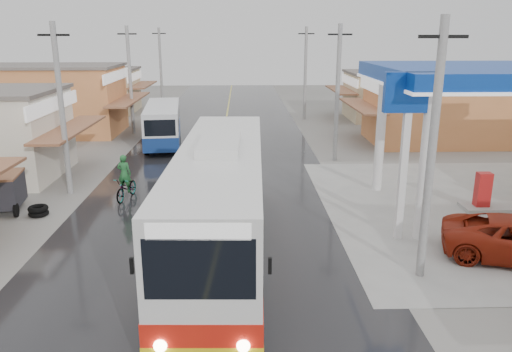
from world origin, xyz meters
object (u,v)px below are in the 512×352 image
(tricycle_near, at_px, (4,190))
(tyre_stack, at_px, (38,211))
(coach_bus, at_px, (221,200))
(cyclist, at_px, (126,184))
(second_bus, at_px, (163,124))

(tricycle_near, xyz_separation_m, tyre_stack, (1.61, -0.63, -0.74))
(coach_bus, xyz_separation_m, tyre_stack, (-7.95, 4.02, -1.77))
(coach_bus, distance_m, tricycle_near, 10.67)
(tricycle_near, relative_size, tyre_stack, 2.63)
(cyclist, bearing_deg, second_bus, 102.09)
(tyre_stack, bearing_deg, cyclist, 32.44)
(cyclist, distance_m, tricycle_near, 5.11)
(coach_bus, xyz_separation_m, second_bus, (-4.65, 17.86, -0.51))
(second_bus, relative_size, cyclist, 3.86)
(tricycle_near, height_order, tyre_stack, tricycle_near)
(second_bus, bearing_deg, tyre_stack, -109.54)
(second_bus, height_order, tyre_stack, second_bus)
(cyclist, relative_size, tyre_stack, 2.60)
(coach_bus, height_order, tyre_stack, coach_bus)
(tyre_stack, bearing_deg, coach_bus, -26.83)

